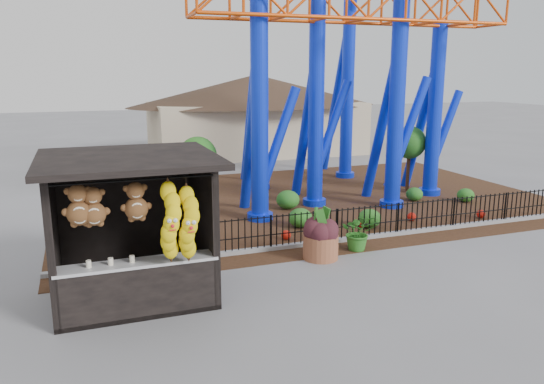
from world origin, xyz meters
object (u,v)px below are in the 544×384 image
object	(u,v)px
terracotta_planter	(321,247)
potted_plant	(359,232)
roller_coaster	(334,24)
prize_booth	(133,232)

from	to	relation	value
terracotta_planter	potted_plant	size ratio (longest dim) A/B	0.89
roller_coaster	terracotta_planter	bearing A→B (deg)	-117.94
roller_coaster	potted_plant	xyz separation A→B (m)	(-2.07, -6.00, -5.93)
roller_coaster	potted_plant	distance (m)	8.69
roller_coaster	prize_booth	bearing A→B (deg)	-137.87
roller_coaster	terracotta_planter	distance (m)	9.36
prize_booth	potted_plant	bearing A→B (deg)	12.44
terracotta_planter	potted_plant	world-z (taller)	potted_plant
prize_booth	terracotta_planter	bearing A→B (deg)	12.73
potted_plant	prize_booth	bearing A→B (deg)	-146.01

